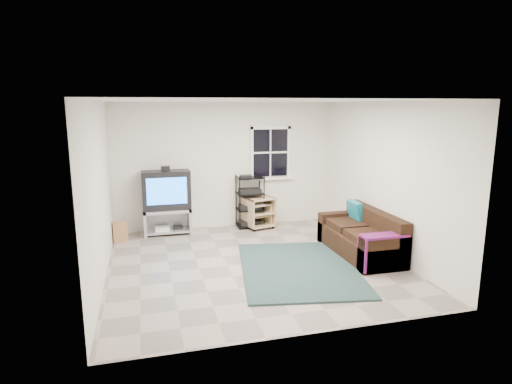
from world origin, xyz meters
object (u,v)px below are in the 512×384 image
object	(u,v)px
tv_unit	(167,197)
av_rack	(250,205)
side_table_right	(256,213)
sofa	(362,238)
side_table_left	(258,211)

from	to	relation	value
tv_unit	av_rack	xyz separation A→B (m)	(1.71, 0.03, -0.27)
tv_unit	side_table_right	world-z (taller)	tv_unit
side_table_right	av_rack	bearing A→B (deg)	177.52
av_rack	side_table_right	distance (m)	0.23
side_table_right	sofa	bearing A→B (deg)	-58.05
av_rack	side_table_right	bearing A→B (deg)	-2.48
side_table_left	side_table_right	world-z (taller)	side_table_left
tv_unit	sofa	bearing A→B (deg)	-33.42
tv_unit	side_table_left	xyz separation A→B (m)	(1.87, 0.00, -0.41)
side_table_left	sofa	distance (m)	2.46
side_table_left	av_rack	bearing A→B (deg)	169.48
av_rack	sofa	bearing A→B (deg)	-55.56
av_rack	side_table_left	size ratio (longest dim) A/B	1.66
side_table_right	sofa	size ratio (longest dim) A/B	0.31
side_table_right	side_table_left	bearing A→B (deg)	-43.03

